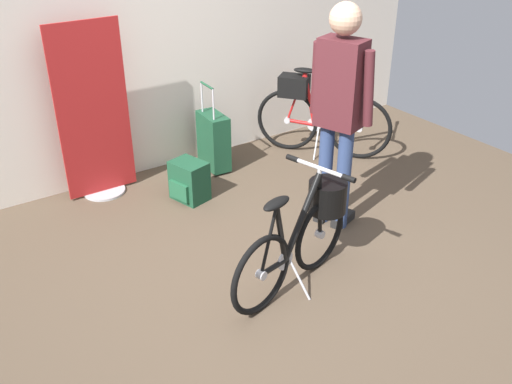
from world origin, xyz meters
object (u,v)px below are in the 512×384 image
floor_banner_stand (95,122)px  display_bike_left (316,112)px  backpack_on_floor (189,181)px  visitor_near_wall (339,105)px  rolling_suitcase (214,141)px  folding_bike_foreground (305,230)px

floor_banner_stand → display_bike_left: floor_banner_stand is taller
display_bike_left → backpack_on_floor: 1.52m
visitor_near_wall → rolling_suitcase: 1.56m
display_bike_left → visitor_near_wall: size_ratio=0.63×
floor_banner_stand → rolling_suitcase: 1.11m
visitor_near_wall → backpack_on_floor: size_ratio=4.97×
floor_banner_stand → visitor_near_wall: bearing=-48.9°
backpack_on_floor → display_bike_left: bearing=5.4°
floor_banner_stand → display_bike_left: 2.10m
folding_bike_foreground → display_bike_left: bearing=48.5°
floor_banner_stand → folding_bike_foreground: bearing=-70.9°
rolling_suitcase → floor_banner_stand: bearing=172.6°
display_bike_left → visitor_near_wall: bearing=-123.5°
display_bike_left → folding_bike_foreground: bearing=-131.5°
visitor_near_wall → display_bike_left: bearing=56.5°
floor_banner_stand → visitor_near_wall: size_ratio=0.87×
folding_bike_foreground → visitor_near_wall: size_ratio=0.66×
visitor_near_wall → rolling_suitcase: size_ratio=2.06×
display_bike_left → visitor_near_wall: (-0.74, -1.12, 0.56)m
visitor_near_wall → floor_banner_stand: bearing=131.1°
folding_bike_foreground → rolling_suitcase: 1.85m
floor_banner_stand → backpack_on_floor: bearing=-43.2°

